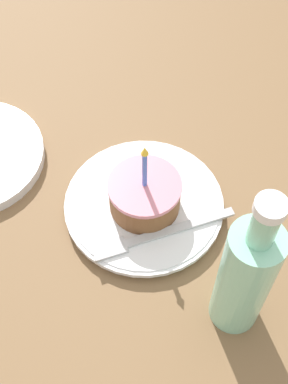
{
  "coord_description": "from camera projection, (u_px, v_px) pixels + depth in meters",
  "views": [
    {
      "loc": [
        0.38,
        -0.06,
        0.64
      ],
      "look_at": [
        -0.02,
        -0.03,
        0.04
      ],
      "focal_mm": 50.0,
      "sensor_mm": 36.0,
      "label": 1
    }
  ],
  "objects": [
    {
      "name": "ground_plane",
      "position": [
        166.0,
        227.0,
        0.76
      ],
      "size": [
        2.4,
        2.4,
        0.04
      ],
      "color": "brown",
      "rests_on": "ground"
    },
    {
      "name": "cake_slice",
      "position": [
        145.0,
        195.0,
        0.72
      ],
      "size": [
        0.1,
        0.1,
        0.13
      ],
      "color": "brown",
      "rests_on": "plate"
    },
    {
      "name": "bottle",
      "position": [
        245.0,
        276.0,
        0.59
      ],
      "size": [
        0.06,
        0.06,
        0.25
      ],
      "color": "#8CD1B2",
      "rests_on": "ground_plane"
    },
    {
      "name": "fork",
      "position": [
        155.0,
        235.0,
        0.71
      ],
      "size": [
        0.07,
        0.2,
        0.0
      ],
      "color": "#B2B2B7",
      "rests_on": "plate"
    },
    {
      "name": "plate",
      "position": [
        144.0,
        205.0,
        0.75
      ],
      "size": [
        0.22,
        0.22,
        0.02
      ],
      "color": "silver",
      "rests_on": "ground_plane"
    }
  ]
}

